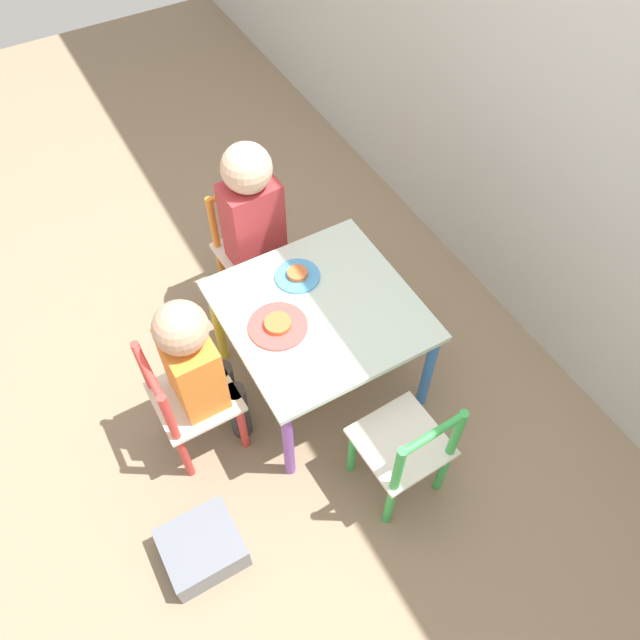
{
  "coord_description": "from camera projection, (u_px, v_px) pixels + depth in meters",
  "views": [
    {
      "loc": [
        1.09,
        -0.62,
        2.04
      ],
      "look_at": [
        0.0,
        0.0,
        0.37
      ],
      "focal_mm": 35.0,
      "sensor_mm": 36.0,
      "label": 1
    }
  ],
  "objects": [
    {
      "name": "plate_front",
      "position": [
        278.0,
        325.0,
        1.99
      ],
      "size": [
        0.19,
        0.19,
        0.03
      ],
      "color": "#E54C47",
      "rests_on": "kids_table"
    },
    {
      "name": "child_left",
      "position": [
        254.0,
        219.0,
        2.23
      ],
      "size": [
        0.23,
        0.21,
        0.78
      ],
      "rotation": [
        0.0,
        0.0,
        -4.66
      ],
      "color": "#4C608E",
      "rests_on": "ground_plane"
    },
    {
      "name": "child_front",
      "position": [
        198.0,
        365.0,
        1.91
      ],
      "size": [
        0.2,
        0.22,
        0.72
      ],
      "rotation": [
        0.0,
        0.0,
        -3.13
      ],
      "color": "#38383D",
      "rests_on": "ground_plane"
    },
    {
      "name": "plate_left",
      "position": [
        297.0,
        275.0,
        2.12
      ],
      "size": [
        0.15,
        0.15,
        0.03
      ],
      "color": "#4C9EE0",
      "rests_on": "kids_table"
    },
    {
      "name": "kids_table",
      "position": [
        320.0,
        319.0,
        2.09
      ],
      "size": [
        0.62,
        0.62,
        0.43
      ],
      "color": "silver",
      "rests_on": "ground_plane"
    },
    {
      "name": "chair_red",
      "position": [
        189.0,
        402.0,
        2.04
      ],
      "size": [
        0.26,
        0.26,
        0.52
      ],
      "rotation": [
        0.0,
        0.0,
        -3.13
      ],
      "color": "silver",
      "rests_on": "ground_plane"
    },
    {
      "name": "chair_green",
      "position": [
        405.0,
        450.0,
        1.93
      ],
      "size": [
        0.27,
        0.27,
        0.52
      ],
      "rotation": [
        0.0,
        0.0,
        -1.53
      ],
      "color": "silver",
      "rests_on": "ground_plane"
    },
    {
      "name": "storage_bin",
      "position": [
        202.0,
        548.0,
        1.95
      ],
      "size": [
        0.21,
        0.24,
        0.11
      ],
      "color": "slate",
      "rests_on": "ground_plane"
    },
    {
      "name": "ground_plane",
      "position": [
        320.0,
        377.0,
        2.39
      ],
      "size": [
        6.0,
        6.0,
        0.0
      ],
      "primitive_type": "plane",
      "color": "#8C755B"
    },
    {
      "name": "chair_orange",
      "position": [
        252.0,
        252.0,
        2.44
      ],
      "size": [
        0.27,
        0.27,
        0.52
      ],
      "rotation": [
        0.0,
        0.0,
        -4.66
      ],
      "color": "silver",
      "rests_on": "ground_plane"
    }
  ]
}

